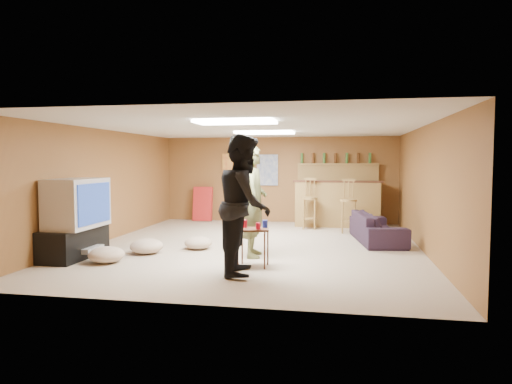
% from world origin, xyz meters
% --- Properties ---
extents(ground, '(7.00, 7.00, 0.00)m').
position_xyz_m(ground, '(0.00, 0.00, 0.00)').
color(ground, tan).
rests_on(ground, ground).
extents(ceiling, '(6.00, 7.00, 0.02)m').
position_xyz_m(ceiling, '(0.00, 0.00, 2.20)').
color(ceiling, silver).
rests_on(ceiling, ground).
extents(wall_back, '(6.00, 0.02, 2.20)m').
position_xyz_m(wall_back, '(0.00, 3.50, 1.10)').
color(wall_back, brown).
rests_on(wall_back, ground).
extents(wall_front, '(6.00, 0.02, 2.20)m').
position_xyz_m(wall_front, '(0.00, -3.50, 1.10)').
color(wall_front, brown).
rests_on(wall_front, ground).
extents(wall_left, '(0.02, 7.00, 2.20)m').
position_xyz_m(wall_left, '(-3.00, 0.00, 1.10)').
color(wall_left, brown).
rests_on(wall_left, ground).
extents(wall_right, '(0.02, 7.00, 2.20)m').
position_xyz_m(wall_right, '(3.00, 0.00, 1.10)').
color(wall_right, brown).
rests_on(wall_right, ground).
extents(tv_stand, '(0.55, 1.30, 0.50)m').
position_xyz_m(tv_stand, '(-2.72, -1.50, 0.25)').
color(tv_stand, black).
rests_on(tv_stand, ground).
extents(dvd_box, '(0.35, 0.50, 0.08)m').
position_xyz_m(dvd_box, '(-2.50, -1.50, 0.15)').
color(dvd_box, '#B2B2B7').
rests_on(dvd_box, tv_stand).
extents(tv_body, '(0.60, 1.10, 0.80)m').
position_xyz_m(tv_body, '(-2.65, -1.50, 0.90)').
color(tv_body, '#B2B2B7').
rests_on(tv_body, tv_stand).
extents(tv_screen, '(0.02, 0.95, 0.65)m').
position_xyz_m(tv_screen, '(-2.34, -1.50, 0.90)').
color(tv_screen, navy).
rests_on(tv_screen, tv_body).
extents(bar_counter, '(2.00, 0.60, 1.10)m').
position_xyz_m(bar_counter, '(1.50, 2.95, 0.55)').
color(bar_counter, olive).
rests_on(bar_counter, ground).
extents(bar_lip, '(2.10, 0.12, 0.05)m').
position_xyz_m(bar_lip, '(1.50, 2.70, 1.10)').
color(bar_lip, '#422215').
rests_on(bar_lip, bar_counter).
extents(bar_shelf, '(2.00, 0.18, 0.05)m').
position_xyz_m(bar_shelf, '(1.50, 3.40, 1.50)').
color(bar_shelf, olive).
rests_on(bar_shelf, bar_backing).
extents(bar_backing, '(2.00, 0.14, 0.60)m').
position_xyz_m(bar_backing, '(1.50, 3.42, 1.20)').
color(bar_backing, olive).
rests_on(bar_backing, bar_counter).
extents(poster_left, '(0.60, 0.03, 0.85)m').
position_xyz_m(poster_left, '(-1.20, 3.46, 1.35)').
color(poster_left, '#BF3F26').
rests_on(poster_left, wall_back).
extents(poster_right, '(0.55, 0.03, 0.80)m').
position_xyz_m(poster_right, '(-0.30, 3.46, 1.35)').
color(poster_right, '#334C99').
rests_on(poster_right, wall_back).
extents(folding_chair_stack, '(0.50, 0.26, 0.91)m').
position_xyz_m(folding_chair_stack, '(-2.00, 3.30, 0.45)').
color(folding_chair_stack, red).
rests_on(folding_chair_stack, ground).
extents(ceiling_panel_front, '(1.20, 0.60, 0.04)m').
position_xyz_m(ceiling_panel_front, '(0.00, -1.50, 2.17)').
color(ceiling_panel_front, white).
rests_on(ceiling_panel_front, ceiling).
extents(ceiling_panel_back, '(1.20, 0.60, 0.04)m').
position_xyz_m(ceiling_panel_back, '(0.00, 1.20, 2.17)').
color(ceiling_panel_back, white).
rests_on(ceiling_panel_back, ceiling).
extents(person_olive, '(0.53, 0.72, 1.84)m').
position_xyz_m(person_olive, '(0.15, -0.87, 0.92)').
color(person_olive, brown).
rests_on(person_olive, ground).
extents(person_black, '(0.83, 1.02, 1.96)m').
position_xyz_m(person_black, '(0.24, -2.00, 0.98)').
color(person_black, black).
rests_on(person_black, ground).
extents(sofa, '(1.03, 2.02, 0.56)m').
position_xyz_m(sofa, '(2.29, 0.93, 0.28)').
color(sofa, black).
rests_on(sofa, ground).
extents(tray_table, '(0.51, 0.45, 0.58)m').
position_xyz_m(tray_table, '(0.28, -1.59, 0.29)').
color(tray_table, '#422215').
rests_on(tray_table, ground).
extents(cup_red_near, '(0.11, 0.11, 0.12)m').
position_xyz_m(cup_red_near, '(0.14, -1.52, 0.64)').
color(cup_red_near, red).
rests_on(cup_red_near, tray_table).
extents(cup_red_far, '(0.08, 0.08, 0.10)m').
position_xyz_m(cup_red_far, '(0.38, -1.68, 0.63)').
color(cup_red_far, red).
rests_on(cup_red_far, tray_table).
extents(cup_blue, '(0.08, 0.08, 0.11)m').
position_xyz_m(cup_blue, '(0.45, -1.47, 0.63)').
color(cup_blue, navy).
rests_on(cup_blue, tray_table).
extents(bar_stool_left, '(0.46, 0.46, 1.23)m').
position_xyz_m(bar_stool_left, '(0.87, 2.37, 0.61)').
color(bar_stool_left, olive).
rests_on(bar_stool_left, ground).
extents(bar_stool_right, '(0.47, 0.47, 1.19)m').
position_xyz_m(bar_stool_right, '(1.75, 1.96, 0.60)').
color(bar_stool_right, olive).
rests_on(bar_stool_right, ground).
extents(cushion_near_tv, '(0.62, 0.62, 0.25)m').
position_xyz_m(cushion_near_tv, '(-1.70, -0.97, 0.13)').
color(cushion_near_tv, tan).
rests_on(cushion_near_tv, ground).
extents(cushion_mid, '(0.64, 0.64, 0.22)m').
position_xyz_m(cushion_mid, '(-0.95, -0.43, 0.11)').
color(cushion_mid, tan).
rests_on(cushion_mid, ground).
extents(cushion_far, '(0.66, 0.66, 0.25)m').
position_xyz_m(cushion_far, '(-2.02, -1.75, 0.12)').
color(cushion_far, tan).
rests_on(cushion_far, ground).
extents(bottle_row, '(1.76, 0.08, 0.26)m').
position_xyz_m(bottle_row, '(1.44, 3.38, 1.65)').
color(bottle_row, '#3F7233').
rests_on(bottle_row, bar_shelf).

